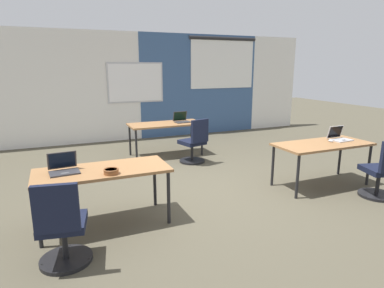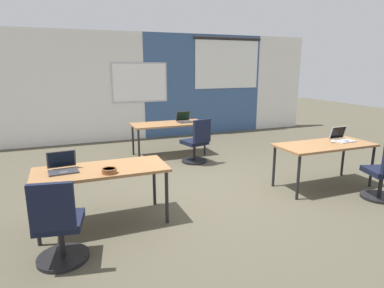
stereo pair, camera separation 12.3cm
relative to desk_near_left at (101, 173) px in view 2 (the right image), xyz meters
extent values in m
plane|color=#4C4738|center=(1.75, 0.60, -0.66)|extent=(24.00, 24.00, 0.00)
cube|color=silver|center=(1.75, 4.80, 0.74)|extent=(10.00, 0.20, 2.80)
cube|color=#385684|center=(3.45, 4.69, 0.74)|extent=(3.53, 0.01, 2.80)
cube|color=#B7B7BC|center=(1.57, 4.69, 0.85)|extent=(1.48, 0.02, 1.04)
cube|color=white|center=(1.57, 4.68, 0.85)|extent=(1.40, 0.02, 0.96)
cube|color=white|center=(4.14, 4.67, 1.32)|extent=(2.00, 0.02, 1.34)
cylinder|color=black|center=(4.14, 4.67, 2.04)|extent=(2.10, 0.10, 0.10)
cube|color=olive|center=(0.00, 0.00, 0.04)|extent=(1.60, 0.70, 0.04)
cylinder|color=black|center=(-0.74, -0.30, -0.32)|extent=(0.04, 0.04, 0.68)
cylinder|color=black|center=(0.74, -0.30, -0.32)|extent=(0.04, 0.04, 0.68)
cylinder|color=black|center=(-0.74, 0.30, -0.32)|extent=(0.04, 0.04, 0.68)
cylinder|color=black|center=(0.74, 0.30, -0.32)|extent=(0.04, 0.04, 0.68)
cube|color=olive|center=(3.50, 0.00, 0.04)|extent=(1.60, 0.70, 0.04)
cylinder|color=black|center=(2.76, -0.30, -0.32)|extent=(0.04, 0.04, 0.68)
cylinder|color=black|center=(4.24, -0.30, -0.32)|extent=(0.04, 0.04, 0.68)
cylinder|color=black|center=(2.76, 0.30, -0.32)|extent=(0.04, 0.04, 0.68)
cylinder|color=black|center=(4.24, 0.30, -0.32)|extent=(0.04, 0.04, 0.68)
cube|color=olive|center=(1.75, 2.80, 0.04)|extent=(1.60, 0.70, 0.04)
cylinder|color=black|center=(1.01, 2.50, -0.32)|extent=(0.04, 0.04, 0.68)
cylinder|color=black|center=(2.49, 2.50, -0.32)|extent=(0.04, 0.04, 0.68)
cylinder|color=black|center=(1.01, 3.10, -0.32)|extent=(0.04, 0.04, 0.68)
cylinder|color=black|center=(2.49, 3.10, -0.32)|extent=(0.04, 0.04, 0.68)
cube|color=#333338|center=(2.13, 2.76, 0.07)|extent=(0.35, 0.25, 0.02)
cube|color=#4C4C4F|center=(2.14, 2.71, 0.08)|extent=(0.09, 0.07, 0.00)
cube|color=#333338|center=(2.12, 2.90, 0.18)|extent=(0.33, 0.09, 0.22)
cube|color=black|center=(2.12, 2.89, 0.19)|extent=(0.30, 0.07, 0.19)
cylinder|color=black|center=(2.07, 2.09, -0.64)|extent=(0.52, 0.52, 0.04)
cylinder|color=black|center=(2.07, 2.09, -0.45)|extent=(0.06, 0.06, 0.34)
cube|color=black|center=(2.07, 2.09, -0.24)|extent=(0.54, 0.54, 0.08)
cube|color=black|center=(2.14, 1.84, 0.03)|extent=(0.40, 0.16, 0.46)
sphere|color=black|center=(2.01, 2.31, -0.64)|extent=(0.04, 0.04, 0.04)
sphere|color=black|center=(2.31, 2.07, -0.64)|extent=(0.04, 0.04, 0.04)
sphere|color=black|center=(1.88, 1.96, -0.64)|extent=(0.04, 0.04, 0.04)
cube|color=#333338|center=(-0.43, 0.00, 0.07)|extent=(0.35, 0.26, 0.02)
cube|color=#4C4C4F|center=(-0.43, -0.05, 0.08)|extent=(0.09, 0.07, 0.00)
cube|color=#333338|center=(-0.44, 0.15, 0.18)|extent=(0.33, 0.10, 0.21)
cube|color=black|center=(-0.44, 0.14, 0.18)|extent=(0.30, 0.08, 0.19)
cylinder|color=black|center=(-0.50, -0.68, -0.64)|extent=(0.52, 0.52, 0.04)
cylinder|color=black|center=(-0.50, -0.68, -0.45)|extent=(0.06, 0.06, 0.34)
cube|color=black|center=(-0.50, -0.68, -0.24)|extent=(0.51, 0.51, 0.08)
cube|color=black|center=(-0.54, -0.93, 0.03)|extent=(0.40, 0.13, 0.46)
sphere|color=black|center=(-0.46, -0.45, -0.64)|extent=(0.04, 0.04, 0.04)
sphere|color=black|center=(-0.29, -0.79, -0.64)|extent=(0.04, 0.04, 0.04)
sphere|color=black|center=(-0.73, -0.72, -0.64)|extent=(0.04, 0.04, 0.04)
cube|color=#B7B7BC|center=(3.93, 0.02, 0.07)|extent=(0.34, 0.25, 0.02)
cube|color=#4C4C4F|center=(3.93, -0.03, 0.08)|extent=(0.09, 0.07, 0.00)
cube|color=#B7B7BC|center=(3.92, 0.17, 0.18)|extent=(0.33, 0.08, 0.22)
cube|color=black|center=(3.92, 0.16, 0.19)|extent=(0.30, 0.07, 0.19)
ellipsoid|color=#B2B2B7|center=(3.69, 0.03, 0.08)|extent=(0.08, 0.11, 0.03)
cylinder|color=black|center=(3.95, -0.71, -0.64)|extent=(0.52, 0.52, 0.04)
cylinder|color=black|center=(3.95, -0.71, -0.45)|extent=(0.06, 0.06, 0.34)
cube|color=black|center=(3.95, -0.71, -0.24)|extent=(0.54, 0.54, 0.08)
sphere|color=black|center=(4.01, -0.49, -0.64)|extent=(0.04, 0.04, 0.04)
sphere|color=black|center=(3.71, -0.72, -0.64)|extent=(0.04, 0.04, 0.04)
cylinder|color=brown|center=(0.07, -0.23, 0.09)|extent=(0.17, 0.17, 0.05)
torus|color=brown|center=(0.07, -0.23, 0.11)|extent=(0.18, 0.18, 0.02)
cylinder|color=#B26628|center=(0.07, -0.23, 0.11)|extent=(0.14, 0.14, 0.01)
camera|label=1|loc=(-0.48, -3.91, 1.28)|focal=30.58mm
camera|label=2|loc=(-0.37, -3.96, 1.28)|focal=30.58mm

